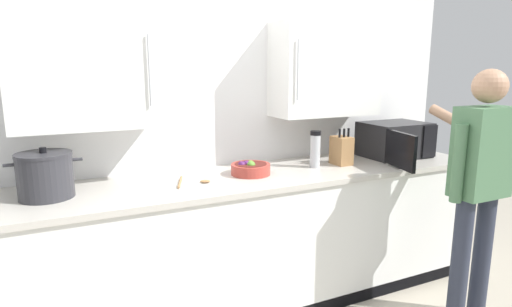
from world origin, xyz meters
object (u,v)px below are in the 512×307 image
object	(u,v)px
stock_pot	(45,175)
knife_block	(341,150)
microwave_oven	(393,140)
person_figure	(479,176)
wooden_spoon	(192,182)
fruit_bowl	(250,168)
thermos_flask	(315,149)

from	to	relation	value
stock_pot	knife_block	size ratio (longest dim) A/B	1.44
microwave_oven	person_figure	size ratio (longest dim) A/B	0.45
wooden_spoon	fruit_bowl	size ratio (longest dim) A/B	0.91
fruit_bowl	person_figure	bearing A→B (deg)	-33.82
person_figure	fruit_bowl	bearing A→B (deg)	146.18
knife_block	person_figure	size ratio (longest dim) A/B	0.17
knife_block	microwave_oven	bearing A→B (deg)	4.52
stock_pot	knife_block	world-z (taller)	stock_pot
knife_block	person_figure	xyz separation A→B (m)	(0.45, -0.77, -0.06)
fruit_bowl	person_figure	size ratio (longest dim) A/B	0.16
microwave_oven	thermos_flask	bearing A→B (deg)	-176.86
microwave_oven	wooden_spoon	xyz separation A→B (m)	(-1.65, -0.07, -0.12)
fruit_bowl	knife_block	distance (m)	0.72
knife_block	person_figure	distance (m)	0.90
stock_pot	fruit_bowl	bearing A→B (deg)	-0.74
stock_pot	thermos_flask	world-z (taller)	stock_pot
wooden_spoon	person_figure	bearing A→B (deg)	-25.16
thermos_flask	person_figure	xyz separation A→B (m)	(0.68, -0.77, -0.09)
thermos_flask	person_figure	size ratio (longest dim) A/B	0.16
person_figure	knife_block	bearing A→B (deg)	120.34
stock_pot	person_figure	bearing A→B (deg)	-18.61
thermos_flask	knife_block	size ratio (longest dim) A/B	0.98
thermos_flask	microwave_oven	bearing A→B (deg)	3.14
microwave_oven	wooden_spoon	distance (m)	1.66
fruit_bowl	thermos_flask	bearing A→B (deg)	-1.48
wooden_spoon	knife_block	world-z (taller)	knife_block
stock_pot	wooden_spoon	size ratio (longest dim) A/B	1.63
thermos_flask	person_figure	world-z (taller)	person_figure
thermos_flask	person_figure	bearing A→B (deg)	-48.71
person_figure	wooden_spoon	bearing A→B (deg)	154.84
microwave_oven	thermos_flask	world-z (taller)	microwave_oven
microwave_oven	stock_pot	bearing A→B (deg)	-179.70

